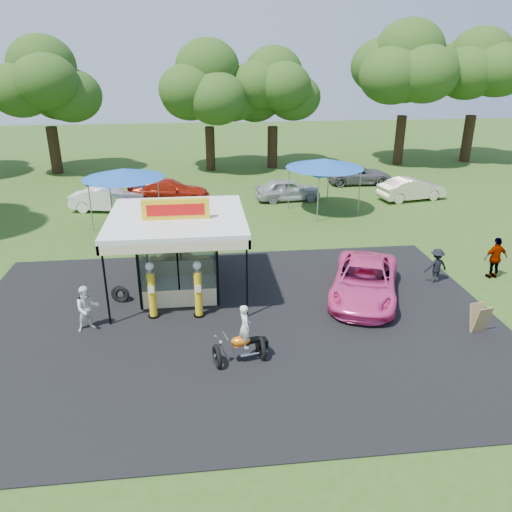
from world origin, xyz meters
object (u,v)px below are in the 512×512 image
object	(u,v)px
bg_car_a	(107,199)
bg_car_e	(412,189)
gas_pump_left	(152,292)
tent_east	(325,164)
motorcycle	(243,339)
spectator_west	(87,308)
bg_car_c	(288,189)
gas_station_kiosk	(179,252)
pink_sedan	(365,281)
a_frame_sign	(480,319)
gas_pump_right	(198,291)
bg_car_d	(360,175)
bg_car_b	(169,191)
kiosk_car	(182,261)
spectator_east_b	(496,258)
spectator_east_a	(436,266)
tent_west	(123,174)

from	to	relation	value
bg_car_a	bg_car_e	world-z (taller)	bg_car_e
gas_pump_left	bg_car_e	xyz separation A→B (m)	(16.33, 14.68, -0.34)
bg_car_e	tent_east	bearing A→B (deg)	95.55
motorcycle	spectator_west	world-z (taller)	motorcycle
bg_car_c	gas_station_kiosk	bearing A→B (deg)	147.74
pink_sedan	a_frame_sign	bearing A→B (deg)	-22.20
bg_car_c	tent_east	size ratio (longest dim) A/B	0.91
gas_pump_right	pink_sedan	xyz separation A→B (m)	(6.74, 0.82, -0.34)
pink_sedan	bg_car_d	distance (m)	19.65
gas_pump_right	bg_car_e	bearing A→B (deg)	45.42
spectator_west	bg_car_b	size ratio (longest dim) A/B	0.32
bg_car_b	bg_car_e	distance (m)	16.49
gas_pump_left	spectator_west	distance (m)	2.35
kiosk_car	bg_car_c	bearing A→B (deg)	-31.73
pink_sedan	tent_east	distance (m)	12.31
gas_station_kiosk	spectator_east_b	bearing A→B (deg)	-0.82
pink_sedan	bg_car_e	size ratio (longest dim) A/B	1.20
gas_pump_left	a_frame_sign	world-z (taller)	gas_pump_left
gas_pump_left	bg_car_d	distance (m)	24.10
gas_pump_right	spectator_east_a	xyz separation A→B (m)	(10.31, 1.92, -0.31)
tent_west	bg_car_b	bearing A→B (deg)	61.16
bg_car_c	tent_west	bearing A→B (deg)	105.22
spectator_east_b	tent_west	xyz separation A→B (m)	(-17.20, 9.81, 2.00)
pink_sedan	gas_station_kiosk	bearing A→B (deg)	-169.59
spectator_west	a_frame_sign	bearing A→B (deg)	-30.53
tent_east	kiosk_car	bearing A→B (deg)	-136.01
bg_car_a	tent_west	distance (m)	3.81
gas_pump_right	a_frame_sign	distance (m)	10.28
motorcycle	a_frame_sign	world-z (taller)	motorcycle
spectator_east_b	tent_east	size ratio (longest dim) A/B	0.39
a_frame_sign	spectator_west	size ratio (longest dim) A/B	0.62
gas_pump_right	kiosk_car	xyz separation A→B (m)	(-0.73, 4.49, -0.62)
spectator_east_a	spectator_east_b	bearing A→B (deg)	177.38
bg_car_c	spectator_east_b	bearing A→B (deg)	-157.83
gas_station_kiosk	pink_sedan	xyz separation A→B (m)	(7.48, -1.46, -1.02)
gas_pump_right	bg_car_a	xyz separation A→B (m)	(-5.63, 14.59, -0.35)
gas_pump_left	gas_pump_right	world-z (taller)	gas_pump_right
spectator_west	bg_car_b	distance (m)	16.58
spectator_east_b	bg_car_d	distance (m)	17.55
pink_sedan	spectator_east_a	size ratio (longest dim) A/B	3.49
kiosk_car	spectator_east_b	bearing A→B (deg)	-99.84
gas_station_kiosk	bg_car_c	xyz separation A→B (m)	(6.91, 13.37, -1.03)
kiosk_car	bg_car_d	xyz separation A→B (m)	(13.19, 15.13, 0.20)
spectator_west	gas_pump_right	bearing A→B (deg)	-16.07
spectator_east_a	bg_car_b	distance (m)	18.56
gas_pump_right	spectator_east_b	world-z (taller)	gas_pump_right
bg_car_b	bg_car_e	xyz separation A→B (m)	(16.45, -1.13, -0.04)
a_frame_sign	bg_car_a	world-z (taller)	bg_car_a
pink_sedan	spectator_east_a	world-z (taller)	spectator_east_a
spectator_west	spectator_east_a	world-z (taller)	spectator_west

